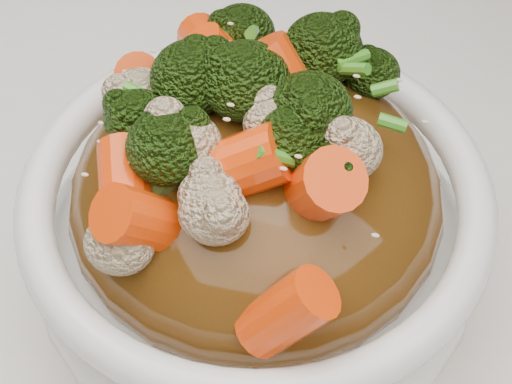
% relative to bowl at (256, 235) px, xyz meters
% --- Properties ---
extents(tablecloth, '(1.20, 0.80, 0.04)m').
position_rel_bowl_xyz_m(tablecloth, '(-0.01, -0.05, -0.07)').
color(tablecloth, white).
rests_on(tablecloth, dining_table).
extents(bowl, '(0.26, 0.26, 0.09)m').
position_rel_bowl_xyz_m(bowl, '(0.00, 0.00, 0.00)').
color(bowl, white).
rests_on(bowl, tablecloth).
extents(sauce_base, '(0.21, 0.21, 0.10)m').
position_rel_bowl_xyz_m(sauce_base, '(-0.00, -0.00, 0.03)').
color(sauce_base, '#502E0D').
rests_on(sauce_base, bowl).
extents(carrots, '(0.21, 0.21, 0.05)m').
position_rel_bowl_xyz_m(carrots, '(-0.00, -0.00, 0.10)').
color(carrots, '#FF4408').
rests_on(carrots, sauce_base).
extents(broccoli, '(0.21, 0.21, 0.05)m').
position_rel_bowl_xyz_m(broccoli, '(-0.00, -0.00, 0.10)').
color(broccoli, black).
rests_on(broccoli, sauce_base).
extents(cauliflower, '(0.21, 0.21, 0.04)m').
position_rel_bowl_xyz_m(cauliflower, '(-0.00, -0.00, 0.09)').
color(cauliflower, beige).
rests_on(cauliflower, sauce_base).
extents(scallions, '(0.15, 0.15, 0.02)m').
position_rel_bowl_xyz_m(scallions, '(-0.00, 0.00, 0.10)').
color(scallions, '#3A891F').
rests_on(scallions, sauce_base).
extents(sesame_seeds, '(0.19, 0.19, 0.01)m').
position_rel_bowl_xyz_m(sesame_seeds, '(-0.00, 0.00, 0.10)').
color(sesame_seeds, beige).
rests_on(sesame_seeds, sauce_base).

